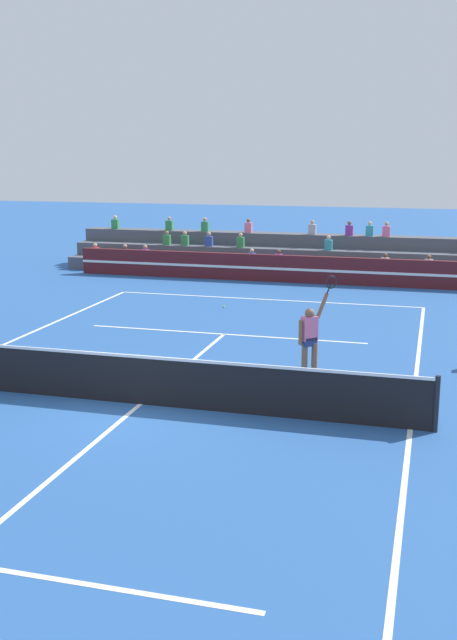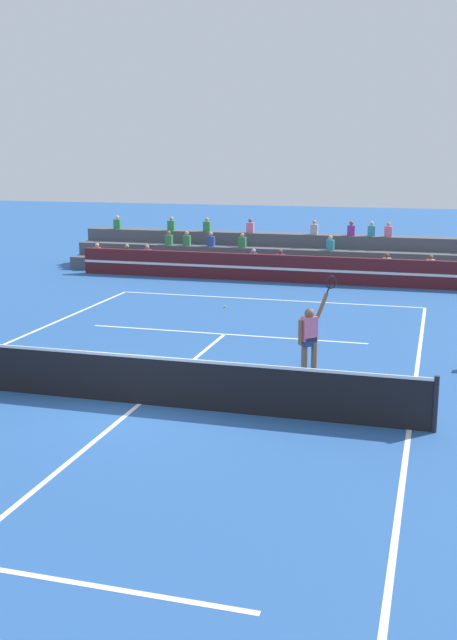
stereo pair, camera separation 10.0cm
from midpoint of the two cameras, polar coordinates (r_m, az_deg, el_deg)
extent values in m
plane|color=#285699|center=(15.85, -6.90, -6.38)|extent=(120.00, 120.00, 0.00)
cube|color=white|center=(26.87, 2.74, 1.58)|extent=(11.00, 0.10, 0.01)
cube|color=white|center=(14.75, 13.49, -8.10)|extent=(0.10, 23.80, 0.01)
cube|color=white|center=(21.69, -0.47, -1.08)|extent=(8.25, 0.10, 0.01)
cube|color=white|center=(15.85, -6.90, -6.37)|extent=(0.10, 12.85, 0.01)
cylinder|color=black|center=(14.57, 15.38, -6.19)|extent=(0.10, 0.10, 1.10)
cube|color=black|center=(15.70, -6.95, -4.66)|extent=(11.90, 0.02, 1.00)
cube|color=white|center=(15.55, -7.00, -2.79)|extent=(11.90, 0.04, 0.06)
cube|color=#51191E|center=(30.49, 4.36, 3.92)|extent=(18.00, 0.24, 1.10)
cube|color=white|center=(30.37, 4.31, 3.88)|extent=(18.00, 0.02, 0.10)
cube|color=#4C515B|center=(31.77, 4.80, 3.76)|extent=(20.43, 0.95, 0.55)
cube|color=red|center=(34.34, -10.19, 5.10)|extent=(0.32, 0.22, 0.44)
sphere|color=beige|center=(34.30, -10.21, 5.63)|extent=(0.18, 0.18, 0.18)
cube|color=purple|center=(31.64, 3.75, 4.65)|extent=(0.32, 0.22, 0.44)
sphere|color=brown|center=(31.60, 3.76, 5.22)|extent=(0.18, 0.18, 0.18)
cube|color=#B2B2B7|center=(31.00, 14.91, 4.08)|extent=(0.32, 0.22, 0.44)
sphere|color=brown|center=(30.95, 14.94, 4.67)|extent=(0.18, 0.18, 0.18)
cube|color=#2D4CA5|center=(31.90, 1.70, 4.73)|extent=(0.32, 0.22, 0.44)
sphere|color=beige|center=(31.85, 1.70, 5.30)|extent=(0.18, 0.18, 0.18)
cube|color=purple|center=(33.37, -6.43, 5.01)|extent=(0.32, 0.22, 0.44)
sphere|color=tan|center=(33.33, -6.45, 5.55)|extent=(0.18, 0.18, 0.18)
cube|color=black|center=(33.74, -7.95, 5.05)|extent=(0.32, 0.22, 0.44)
sphere|color=tan|center=(33.70, -7.97, 5.59)|extent=(0.18, 0.18, 0.18)
cube|color=#B2B2B7|center=(31.06, 11.75, 4.26)|extent=(0.32, 0.22, 0.44)
sphere|color=brown|center=(31.02, 11.77, 4.84)|extent=(0.18, 0.18, 0.18)
cube|color=#4C515B|center=(32.66, 5.12, 4.48)|extent=(20.43, 0.95, 1.10)
cube|color=teal|center=(32.17, 7.53, 5.68)|extent=(0.32, 0.22, 0.44)
sphere|color=beige|center=(32.13, 7.55, 6.25)|extent=(0.18, 0.18, 0.18)
cube|color=#2D4CA5|center=(33.31, -1.58, 6.02)|extent=(0.32, 0.22, 0.44)
sphere|color=tan|center=(33.28, -1.58, 6.57)|extent=(0.18, 0.18, 0.18)
cube|color=#338C4C|center=(33.95, -4.80, 6.10)|extent=(0.32, 0.22, 0.44)
sphere|color=#9E7051|center=(33.91, -4.81, 6.64)|extent=(0.18, 0.18, 0.18)
cube|color=#338C4C|center=(33.66, -3.42, 6.07)|extent=(0.32, 0.22, 0.44)
sphere|color=tan|center=(33.63, -3.43, 6.61)|extent=(0.18, 0.18, 0.18)
cube|color=#338C4C|center=(32.92, 0.83, 5.95)|extent=(0.32, 0.22, 0.44)
sphere|color=tan|center=(32.89, 0.84, 6.50)|extent=(0.18, 0.18, 0.18)
cube|color=#4C515B|center=(33.55, 5.43, 5.16)|extent=(20.43, 0.95, 1.65)
cube|color=pink|center=(33.75, 1.44, 7.05)|extent=(0.32, 0.22, 0.44)
sphere|color=brown|center=(33.72, 1.44, 7.59)|extent=(0.18, 0.18, 0.18)
cube|color=#338C4C|center=(35.86, -8.70, 7.23)|extent=(0.32, 0.22, 0.44)
sphere|color=beige|center=(35.83, -8.71, 7.74)|extent=(0.18, 0.18, 0.18)
cube|color=#B2B2B7|center=(33.17, 6.32, 6.88)|extent=(0.32, 0.22, 0.44)
sphere|color=tan|center=(33.14, 6.33, 7.43)|extent=(0.18, 0.18, 0.18)
cube|color=#338C4C|center=(34.85, -4.61, 7.18)|extent=(0.32, 0.22, 0.44)
sphere|color=tan|center=(34.82, -4.62, 7.71)|extent=(0.18, 0.18, 0.18)
cube|color=#338C4C|center=(34.30, -1.89, 7.13)|extent=(0.32, 0.22, 0.44)
sphere|color=tan|center=(34.27, -1.89, 7.66)|extent=(0.18, 0.18, 0.18)
cube|color=teal|center=(32.87, 10.62, 6.69)|extent=(0.32, 0.22, 0.44)
sphere|color=beige|center=(32.84, 10.64, 7.24)|extent=(0.18, 0.18, 0.18)
cube|color=purple|center=(32.96, 9.10, 6.76)|extent=(0.32, 0.22, 0.44)
sphere|color=brown|center=(32.93, 9.12, 7.31)|extent=(0.18, 0.18, 0.18)
cube|color=pink|center=(32.82, 11.85, 6.63)|extent=(0.32, 0.22, 0.44)
sphere|color=tan|center=(32.79, 11.87, 7.18)|extent=(0.18, 0.18, 0.18)
cylinder|color=brown|center=(17.22, 5.64, -3.24)|extent=(0.14, 0.14, 0.90)
cylinder|color=brown|center=(17.28, 6.39, -3.20)|extent=(0.14, 0.14, 0.90)
cube|color=navy|center=(17.13, 5.99, -1.63)|extent=(0.37, 0.37, 0.20)
cube|color=pink|center=(17.06, 6.01, -0.65)|extent=(0.40, 0.40, 0.56)
sphere|color=brown|center=(16.99, 6.04, 0.53)|extent=(0.22, 0.22, 0.22)
cube|color=white|center=(17.37, 5.53, -4.49)|extent=(0.27, 0.27, 0.09)
cube|color=white|center=(17.43, 6.28, -4.45)|extent=(0.27, 0.27, 0.09)
cylinder|color=brown|center=(16.94, 5.34, -0.94)|extent=(0.09, 0.09, 0.56)
cylinder|color=brown|center=(17.16, 6.99, 1.08)|extent=(0.30, 0.30, 0.58)
cylinder|color=black|center=(17.19, 7.47, 2.32)|extent=(0.11, 0.11, 0.21)
torus|color=black|center=(17.20, 7.69, 2.88)|extent=(0.31, 0.31, 0.41)
sphere|color=#C6DB33|center=(25.45, -0.48, 1.04)|extent=(0.07, 0.07, 0.07)
camera|label=1|loc=(0.05, -90.15, -0.03)|focal=42.00mm
camera|label=2|loc=(0.05, 89.85, 0.03)|focal=42.00mm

